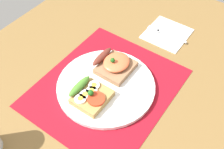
% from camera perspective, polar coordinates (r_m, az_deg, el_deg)
% --- Properties ---
extents(ground_plane, '(1.20, 0.90, 0.03)m').
position_cam_1_polar(ground_plane, '(0.80, -1.24, -3.48)').
color(ground_plane, brown).
extents(placemat, '(0.41, 0.35, 0.00)m').
position_cam_1_polar(placemat, '(0.79, -1.26, -2.71)').
color(placemat, maroon).
rests_on(placemat, ground_plane).
extents(plate, '(0.28, 0.28, 0.01)m').
position_cam_1_polar(plate, '(0.78, -1.27, -2.37)').
color(plate, white).
rests_on(plate, placemat).
extents(sandwich_egg_tomato, '(0.10, 0.10, 0.04)m').
position_cam_1_polar(sandwich_egg_tomato, '(0.74, -4.41, -4.41)').
color(sandwich_egg_tomato, '#AC8448').
rests_on(sandwich_egg_tomato, plate).
extents(sandwich_salmon, '(0.10, 0.11, 0.05)m').
position_cam_1_polar(sandwich_salmon, '(0.80, 0.53, 2.14)').
color(sandwich_salmon, '#936947').
rests_on(sandwich_salmon, plate).
extents(napkin, '(0.14, 0.14, 0.01)m').
position_cam_1_polar(napkin, '(0.97, 11.37, 8.39)').
color(napkin, white).
rests_on(napkin, ground_plane).
extents(fork, '(0.02, 0.14, 0.00)m').
position_cam_1_polar(fork, '(0.96, 11.05, 8.33)').
color(fork, '#B7B7BC').
rests_on(fork, napkin).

